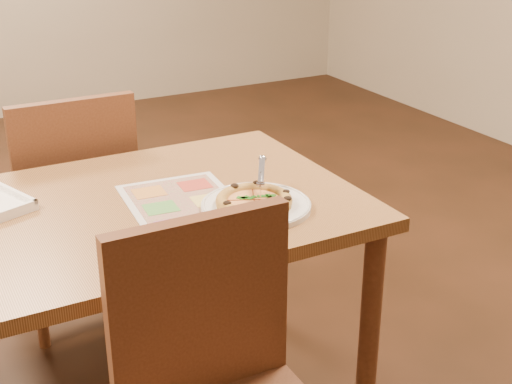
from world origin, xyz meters
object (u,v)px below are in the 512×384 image
dining_table (127,235)px  chair_far (73,185)px  pizza (254,201)px  pizza_cutter (261,175)px  menu (185,204)px  plate (256,206)px  chair_near (219,374)px

dining_table → chair_far: size_ratio=2.77×
pizza → pizza_cutter: pizza_cutter is taller
menu → plate: bearing=-34.8°
chair_far → pizza_cutter: 0.86m
chair_near → chair_far: bearing=90.0°
pizza → menu: size_ratio=0.50×
chair_far → plate: chair_far is taller
plate → menu: 0.20m
chair_far → menu: chair_far is taller
chair_far → pizza_cutter: (0.35, -0.74, 0.23)m
chair_far → pizza_cutter: chair_far is taller
plate → chair_far: bearing=112.0°
dining_table → chair_near: bearing=-90.0°
menu → pizza_cutter: bearing=-21.2°
dining_table → pizza: bearing=-31.0°
chair_far → menu: bearing=102.9°
dining_table → chair_far: (-0.00, 0.60, -0.07)m
plate → pizza_cutter: size_ratio=2.45×
chair_near → menu: 0.58m
chair_near → chair_far: same height
dining_table → pizza: 0.37m
pizza → pizza_cutter: size_ratio=1.71×
dining_table → pizza: (0.31, -0.18, 0.11)m
plate → pizza_cutter: pizza_cutter is taller
chair_far → plate: size_ratio=1.56×
chair_far → menu: (0.15, -0.67, 0.16)m
pizza → menu: (-0.15, 0.12, -0.02)m
pizza_cutter → plate: bearing=166.3°
dining_table → plate: plate is taller
chair_near → pizza_cutter: chair_near is taller
pizza → chair_near: bearing=-126.3°
dining_table → plate: (0.32, -0.18, 0.09)m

